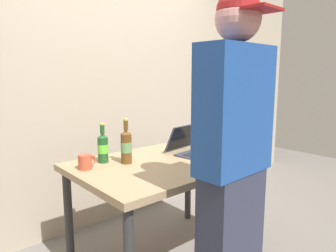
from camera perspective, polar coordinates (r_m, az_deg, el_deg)
The scene contains 7 objects.
desk at distance 2.26m, azimuth -0.15°, elevation -8.40°, with size 1.31×0.89×0.77m.
laptop at distance 2.43m, azimuth 4.64°, elevation -3.85°, with size 0.39×0.38×0.22m.
beer_bottle_green at distance 2.15m, azimuth -7.73°, elevation -3.66°, with size 0.08×0.08×0.31m.
beer_bottle_dark at distance 2.21m, azimuth -11.96°, elevation -3.85°, with size 0.07×0.07×0.28m.
person_figure at distance 1.60m, azimuth 11.90°, elevation -7.04°, with size 0.44×0.30×1.78m.
coffee_mug at distance 2.09m, azimuth -15.03°, elevation -6.42°, with size 0.12×0.09×0.10m.
back_wall at distance 2.91m, azimuth -12.11°, elevation 7.61°, with size 6.00×0.10×2.60m, color tan.
Camera 1 is at (-1.40, -1.63, 1.38)m, focal length 32.95 mm.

